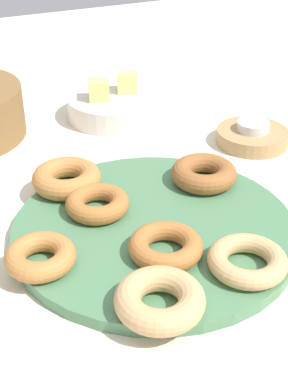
% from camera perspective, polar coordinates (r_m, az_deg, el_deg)
% --- Properties ---
extents(ground_plane, '(2.40, 2.40, 0.00)m').
position_cam_1_polar(ground_plane, '(0.70, 1.09, -4.35)').
color(ground_plane, beige).
extents(donut_plate, '(0.36, 0.36, 0.02)m').
position_cam_1_polar(donut_plate, '(0.69, 1.10, -3.83)').
color(donut_plate, '#4C7F56').
rests_on(donut_plate, ground_plane).
extents(donut_0, '(0.12, 0.12, 0.03)m').
position_cam_1_polar(donut_0, '(0.76, -8.12, 1.44)').
color(donut_0, '#BC7A3D').
rests_on(donut_0, donut_plate).
extents(donut_1, '(0.12, 0.12, 0.03)m').
position_cam_1_polar(donut_1, '(0.77, 6.31, 1.95)').
color(donut_1, '#995B2D').
rests_on(donut_1, donut_plate).
extents(donut_2, '(0.11, 0.11, 0.02)m').
position_cam_1_polar(donut_2, '(0.62, 10.80, -7.10)').
color(donut_2, tan).
rests_on(donut_2, donut_plate).
extents(donut_3, '(0.09, 0.09, 0.02)m').
position_cam_1_polar(donut_3, '(0.63, -10.81, -6.67)').
color(donut_3, '#BC7A3D').
rests_on(donut_3, donut_plate).
extents(donut_4, '(0.12, 0.12, 0.02)m').
position_cam_1_polar(donut_4, '(0.71, -4.91, -1.21)').
color(donut_4, '#AD6B33').
rests_on(donut_4, donut_plate).
extents(donut_5, '(0.11, 0.11, 0.02)m').
position_cam_1_polar(donut_5, '(0.63, 2.29, -5.72)').
color(donut_5, '#AD6B33').
rests_on(donut_5, donut_plate).
extents(donut_6, '(0.13, 0.13, 0.03)m').
position_cam_1_polar(donut_6, '(0.56, 1.66, -11.24)').
color(donut_6, tan).
rests_on(donut_6, donut_plate).
extents(candle_holder, '(0.12, 0.12, 0.02)m').
position_cam_1_polar(candle_holder, '(0.93, 11.27, 5.69)').
color(candle_holder, tan).
rests_on(candle_holder, ground_plane).
extents(tealight, '(0.05, 0.05, 0.01)m').
position_cam_1_polar(tealight, '(0.92, 11.40, 6.79)').
color(tealight, silver).
rests_on(tealight, candle_holder).
extents(fruit_bowl, '(0.18, 0.18, 0.04)m').
position_cam_1_polar(fruit_bowl, '(1.01, -3.05, 8.91)').
color(fruit_bowl, silver).
rests_on(fruit_bowl, ground_plane).
extents(melon_chunk_left, '(0.05, 0.05, 0.04)m').
position_cam_1_polar(melon_chunk_left, '(0.99, -4.77, 10.64)').
color(melon_chunk_left, '#DBD67A').
rests_on(melon_chunk_left, fruit_bowl).
extents(melon_chunk_right, '(0.05, 0.05, 0.04)m').
position_cam_1_polar(melon_chunk_right, '(1.02, -1.80, 11.44)').
color(melon_chunk_right, '#DBD67A').
rests_on(melon_chunk_right, fruit_bowl).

